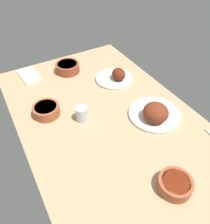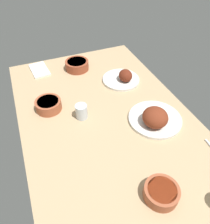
# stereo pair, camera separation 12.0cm
# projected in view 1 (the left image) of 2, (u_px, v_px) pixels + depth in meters

# --- Properties ---
(dining_table) EXTENTS (1.40, 0.90, 0.04)m
(dining_table) POSITION_uv_depth(u_px,v_px,m) (105.00, 117.00, 1.23)
(dining_table) COLOR tan
(dining_table) RESTS_ON ground
(plate_center_main) EXTENTS (0.24, 0.24, 0.09)m
(plate_center_main) POSITION_uv_depth(u_px,v_px,m) (116.00, 77.00, 1.43)
(plate_center_main) COLOR silver
(plate_center_main) RESTS_ON dining_table
(plate_far_side) EXTENTS (0.28, 0.28, 0.11)m
(plate_far_side) POSITION_uv_depth(u_px,v_px,m) (155.00, 113.00, 1.17)
(plate_far_side) COLOR silver
(plate_far_side) RESTS_ON dining_table
(bowl_onions) EXTENTS (0.16, 0.16, 0.06)m
(bowl_onions) POSITION_uv_depth(u_px,v_px,m) (68.00, 67.00, 1.50)
(bowl_onions) COLOR brown
(bowl_onions) RESTS_ON dining_table
(bowl_sauce) EXTENTS (0.14, 0.14, 0.05)m
(bowl_sauce) POSITION_uv_depth(u_px,v_px,m) (175.00, 184.00, 0.88)
(bowl_sauce) COLOR #A35133
(bowl_sauce) RESTS_ON dining_table
(bowl_cream) EXTENTS (0.14, 0.14, 0.06)m
(bowl_cream) POSITION_uv_depth(u_px,v_px,m) (46.00, 110.00, 1.20)
(bowl_cream) COLOR #A35133
(bowl_cream) RESTS_ON dining_table
(water_tumbler) EXTENTS (0.06, 0.06, 0.08)m
(water_tumbler) POSITION_uv_depth(u_px,v_px,m) (82.00, 114.00, 1.16)
(water_tumbler) COLOR silver
(water_tumbler) RESTS_ON dining_table
(folded_napkin) EXTENTS (0.19, 0.12, 0.01)m
(folded_napkin) POSITION_uv_depth(u_px,v_px,m) (29.00, 75.00, 1.48)
(folded_napkin) COLOR white
(folded_napkin) RESTS_ON dining_table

